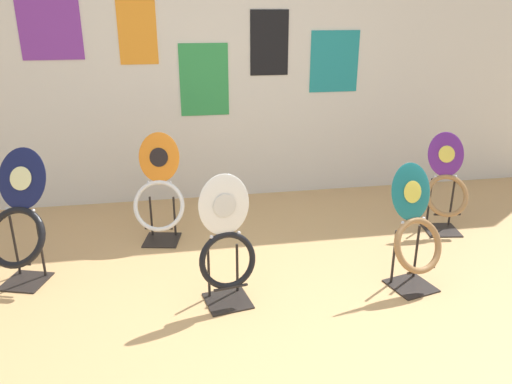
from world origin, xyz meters
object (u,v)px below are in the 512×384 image
object	(u,v)px
toilet_seat_display_teal_sax	(415,233)
toilet_seat_display_orange_sun	(159,196)
toilet_seat_display_white_plain	(226,245)
toilet_seat_display_navy_moon	(18,223)
toilet_seat_display_purple_note	(446,185)

from	to	relation	value
toilet_seat_display_teal_sax	toilet_seat_display_orange_sun	world-z (taller)	toilet_seat_display_orange_sun
toilet_seat_display_orange_sun	toilet_seat_display_white_plain	world-z (taller)	toilet_seat_display_orange_sun
toilet_seat_display_navy_moon	toilet_seat_display_teal_sax	size ratio (longest dim) A/B	1.08
toilet_seat_display_purple_note	toilet_seat_display_navy_moon	bearing A→B (deg)	-175.37
toilet_seat_display_navy_moon	toilet_seat_display_orange_sun	world-z (taller)	toilet_seat_display_navy_moon
toilet_seat_display_purple_note	toilet_seat_display_teal_sax	bearing A→B (deg)	-130.27
toilet_seat_display_navy_moon	toilet_seat_display_orange_sun	distance (m)	1.06
toilet_seat_display_purple_note	toilet_seat_display_white_plain	bearing A→B (deg)	-157.95
toilet_seat_display_navy_moon	toilet_seat_display_white_plain	xyz separation A→B (m)	(1.36, -0.52, -0.02)
toilet_seat_display_white_plain	toilet_seat_display_teal_sax	bearing A→B (deg)	-0.98
toilet_seat_display_navy_moon	toilet_seat_display_orange_sun	size ratio (longest dim) A/B	1.04
toilet_seat_display_purple_note	toilet_seat_display_orange_sun	world-z (taller)	toilet_seat_display_orange_sun
toilet_seat_display_purple_note	toilet_seat_display_navy_moon	world-z (taller)	toilet_seat_display_navy_moon
toilet_seat_display_white_plain	toilet_seat_display_navy_moon	bearing A→B (deg)	158.86
toilet_seat_display_teal_sax	toilet_seat_display_white_plain	distance (m)	1.27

